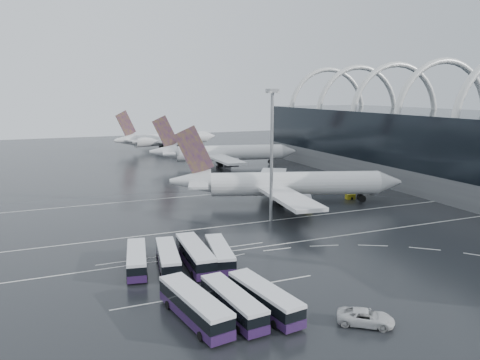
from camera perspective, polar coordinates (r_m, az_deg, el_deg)
name	(u,v)px	position (r m, az deg, el deg)	size (l,w,h in m)	color
ground	(312,236)	(86.68, 8.77, -6.75)	(420.00, 420.00, 0.00)	black
terminal	(474,148)	(139.30, 26.61, 3.45)	(42.00, 160.00, 34.90)	#5B5E61
lane_marking_near	(318,239)	(85.06, 9.47, -7.11)	(120.00, 0.25, 0.01)	silver
lane_marking_mid	(281,219)	(96.66, 5.06, -4.81)	(120.00, 0.25, 0.01)	silver
lane_marking_far	(231,192)	(121.39, -1.09, -1.53)	(120.00, 0.25, 0.01)	silver
bus_bay_line_south	(218,292)	(63.28, -2.65, -13.42)	(28.00, 0.25, 0.01)	silver
bus_bay_line_north	(185,253)	(77.44, -6.77, -8.85)	(28.00, 0.25, 0.01)	silver
airliner_main	(284,184)	(108.96, 5.33, -0.53)	(53.22, 46.12, 18.45)	silver
airliner_gate_b	(222,153)	(163.30, -2.20, 3.26)	(51.41, 45.48, 17.95)	silver
airliner_gate_c	(166,140)	(212.03, -9.00, 4.88)	(49.97, 45.41, 18.00)	silver
bus_row_near_a	(137,259)	(71.38, -12.49, -9.40)	(4.76, 12.26, 2.95)	#23133B
bus_row_near_b	(168,258)	(71.01, -8.77, -9.35)	(4.59, 12.45, 3.00)	#23133B
bus_row_near_c	(195,255)	(71.24, -5.50, -9.05)	(3.76, 13.58, 3.31)	#23133B
bus_row_near_d	(220,254)	(71.93, -2.50, -8.98)	(4.73, 12.29, 2.96)	#23133B
bus_row_far_a	(194,306)	(55.53, -5.57, -15.02)	(5.13, 13.78, 3.32)	#23133B
bus_row_far_b	(233,303)	(56.39, -0.89, -14.71)	(3.94, 12.55, 3.04)	#23133B
bus_row_far_c	(265,298)	(57.51, 3.01, -14.16)	(4.55, 12.85, 3.10)	#23133B
van_curve_a	(366,317)	(56.67, 15.07, -15.86)	(2.93, 6.35, 1.76)	silver
floodlight_mast	(272,139)	(92.64, 3.90, 4.98)	(2.02, 2.02, 26.37)	gray
gse_cart_belly_a	(350,197)	(117.18, 13.30, -1.97)	(2.25, 1.33, 1.23)	gold
gse_cart_belly_b	(323,189)	(125.29, 10.05, -1.05)	(2.07, 1.22, 1.13)	slate
gse_cart_belly_c	(307,208)	(104.36, 8.19, -3.39)	(2.03, 1.20, 1.11)	gold
gse_cart_belly_d	(369,191)	(125.37, 15.50, -1.27)	(2.08, 1.23, 1.14)	slate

